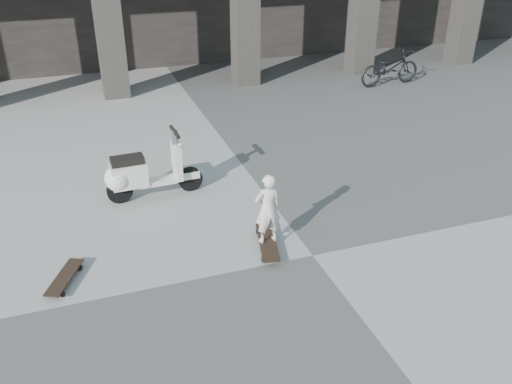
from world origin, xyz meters
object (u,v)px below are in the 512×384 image
object	(u,v)px
scooter	(137,175)
bicycle	(390,68)
skateboard_spare	(65,278)
child	(268,209)
longboard	(267,242)

from	to	relation	value
scooter	bicycle	size ratio (longest dim) A/B	0.89
skateboard_spare	child	world-z (taller)	child
scooter	child	bearing A→B (deg)	-56.50
scooter	bicycle	xyz separation A→B (m)	(7.55, 4.51, 0.03)
longboard	bicycle	xyz separation A→B (m)	(6.02, 6.60, 0.40)
scooter	bicycle	bearing A→B (deg)	28.18
skateboard_spare	child	distance (m)	2.85
longboard	child	world-z (taller)	child
longboard	child	bearing A→B (deg)	46.99
skateboard_spare	scooter	size ratio (longest dim) A/B	0.51
skateboard_spare	bicycle	size ratio (longest dim) A/B	0.45
longboard	skateboard_spare	bearing A→B (deg)	101.83
longboard	child	xyz separation A→B (m)	(-0.00, 0.00, 0.55)
longboard	child	size ratio (longest dim) A/B	1.02
scooter	bicycle	world-z (taller)	scooter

